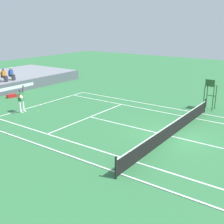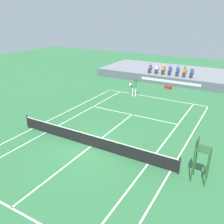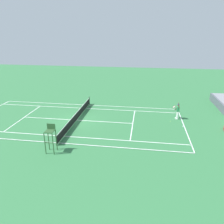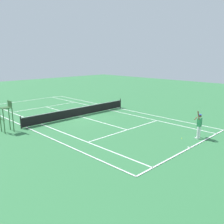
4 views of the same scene
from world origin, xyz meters
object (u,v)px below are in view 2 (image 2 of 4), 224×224
object	(u,v)px
spectator_seated_1	(157,69)
tennis_player	(134,87)
tennis_ball	(138,99)
spectator_seated_0	(150,68)
spectator_seated_2	(163,70)
spectator_seated_3	(170,70)
equipment_bag	(168,87)
spectator_seated_4	(177,71)
umpire_chair	(201,155)
spectator_seated_6	(192,73)
spectator_seated_5	(184,72)

from	to	relation	value
spectator_seated_1	tennis_player	bearing A→B (deg)	-89.11
tennis_ball	spectator_seated_0	bearing A→B (deg)	103.83
spectator_seated_2	spectator_seated_3	distance (m)	0.86
spectator_seated_1	spectator_seated_3	size ratio (longest dim) A/B	1.00
spectator_seated_1	equipment_bag	bearing A→B (deg)	-45.21
spectator_seated_3	tennis_ball	size ratio (longest dim) A/B	18.60
spectator_seated_4	umpire_chair	bearing A→B (deg)	-70.62
spectator_seated_4	spectator_seated_0	bearing A→B (deg)	180.00
spectator_seated_1	spectator_seated_6	distance (m)	4.46
spectator_seated_6	equipment_bag	bearing A→B (deg)	-128.63
spectator_seated_3	equipment_bag	bearing A→B (deg)	-73.97
tennis_ball	umpire_chair	size ratio (longest dim) A/B	0.03
spectator_seated_4	equipment_bag	world-z (taller)	spectator_seated_4
spectator_seated_1	spectator_seated_2	size ratio (longest dim) A/B	1.00
spectator_seated_3	umpire_chair	size ratio (longest dim) A/B	0.52
spectator_seated_0	spectator_seated_4	size ratio (longest dim) A/B	1.00
spectator_seated_3	tennis_ball	world-z (taller)	spectator_seated_3
spectator_seated_0	tennis_player	xyz separation A→B (m)	(1.04, -7.07, -0.65)
tennis_player	umpire_chair	world-z (taller)	umpire_chair
spectator_seated_5	equipment_bag	size ratio (longest dim) A/B	1.33
spectator_seated_1	spectator_seated_5	bearing A→B (deg)	0.00
tennis_ball	equipment_bag	xyz separation A→B (m)	(1.47, 5.38, 0.13)
spectator_seated_3	spectator_seated_6	xyz separation A→B (m)	(2.71, 0.00, 0.00)
spectator_seated_1	tennis_ball	size ratio (longest dim) A/B	18.60
spectator_seated_3	tennis_player	size ratio (longest dim) A/B	0.61
spectator_seated_4	spectator_seated_6	bearing A→B (deg)	0.00
spectator_seated_5	equipment_bag	xyz separation A→B (m)	(-1.12, -2.49, -1.49)
spectator_seated_0	equipment_bag	bearing A→B (deg)	-36.20
spectator_seated_6	equipment_bag	distance (m)	3.52
spectator_seated_0	spectator_seated_5	bearing A→B (deg)	0.00
spectator_seated_0	spectator_seated_3	distance (m)	2.69
spectator_seated_0	umpire_chair	world-z (taller)	umpire_chair
tennis_ball	spectator_seated_5	bearing A→B (deg)	71.79
spectator_seated_3	equipment_bag	world-z (taller)	spectator_seated_3
spectator_seated_2	spectator_seated_4	distance (m)	1.83
spectator_seated_3	tennis_player	xyz separation A→B (m)	(-1.65, -7.07, -0.65)
spectator_seated_0	spectator_seated_6	bearing A→B (deg)	0.00
spectator_seated_5	tennis_ball	world-z (taller)	spectator_seated_5
spectator_seated_1	tennis_player	size ratio (longest dim) A/B	0.61
tennis_ball	spectator_seated_4	bearing A→B (deg)	77.66
spectator_seated_1	spectator_seated_5	distance (m)	3.60
spectator_seated_0	spectator_seated_5	size ratio (longest dim) A/B	1.00
spectator_seated_4	umpire_chair	size ratio (longest dim) A/B	0.52
spectator_seated_5	tennis_player	distance (m)	7.91
spectator_seated_3	spectator_seated_6	distance (m)	2.71
spectator_seated_0	tennis_ball	world-z (taller)	spectator_seated_0
spectator_seated_0	spectator_seated_6	world-z (taller)	same
tennis_player	equipment_bag	distance (m)	5.22
spectator_seated_1	umpire_chair	distance (m)	20.61
tennis_player	spectator_seated_5	bearing A→B (deg)	63.76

